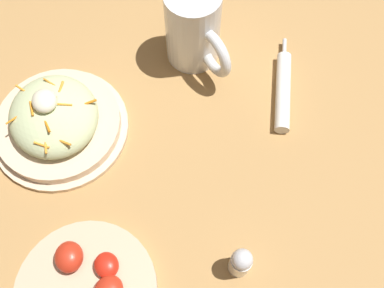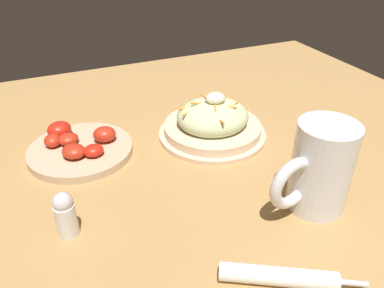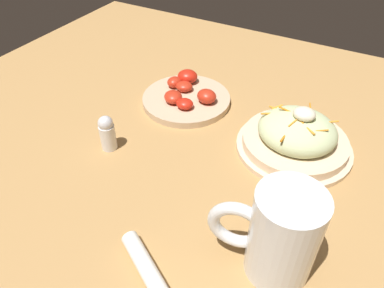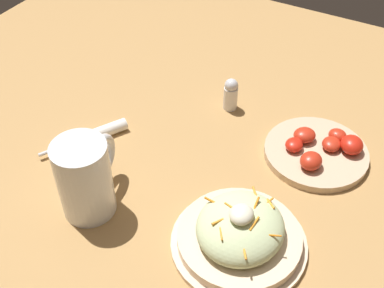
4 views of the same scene
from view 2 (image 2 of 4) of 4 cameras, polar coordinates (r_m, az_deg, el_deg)
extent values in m
plane|color=#B2844C|center=(0.62, 1.14, -10.40)|extent=(1.43, 1.43, 0.00)
cylinder|color=beige|center=(0.81, 3.03, 1.53)|extent=(0.23, 0.23, 0.01)
cylinder|color=beige|center=(0.81, 3.05, 2.41)|extent=(0.20, 0.20, 0.02)
ellipsoid|color=beige|center=(0.79, 3.11, 4.13)|extent=(0.15, 0.14, 0.07)
cylinder|color=orange|center=(0.77, 5.92, 5.50)|extent=(0.02, 0.01, 0.00)
cylinder|color=orange|center=(0.77, 3.74, 5.96)|extent=(0.02, 0.01, 0.01)
cylinder|color=orange|center=(0.76, 3.49, 5.35)|extent=(0.01, 0.02, 0.01)
cylinder|color=orange|center=(0.80, 2.78, 6.94)|extent=(0.03, 0.01, 0.01)
cylinder|color=orange|center=(0.79, 6.50, 6.01)|extent=(0.02, 0.02, 0.00)
cylinder|color=orange|center=(0.74, 4.31, 3.46)|extent=(0.01, 0.03, 0.01)
cylinder|color=orange|center=(0.78, -1.42, 5.32)|extent=(0.02, 0.01, 0.01)
cylinder|color=orange|center=(0.79, -1.24, 5.59)|extent=(0.02, 0.02, 0.01)
cylinder|color=orange|center=(0.83, 5.48, 6.89)|extent=(0.03, 0.02, 0.01)
cylinder|color=orange|center=(0.78, 0.86, 6.08)|extent=(0.03, 0.01, 0.01)
cylinder|color=orange|center=(0.76, -0.88, 4.58)|extent=(0.02, 0.02, 0.01)
cylinder|color=orange|center=(0.83, 1.87, 7.13)|extent=(0.01, 0.03, 0.01)
ellipsoid|color=#EFEACC|center=(0.78, 3.50, 6.86)|extent=(0.04, 0.04, 0.02)
cylinder|color=white|center=(0.62, 18.78, -3.27)|extent=(0.09, 0.09, 0.15)
cylinder|color=#B76B14|center=(0.64, 18.33, -5.43)|extent=(0.08, 0.08, 0.09)
cylinder|color=white|center=(0.61, 19.12, -1.62)|extent=(0.08, 0.08, 0.01)
torus|color=white|center=(0.58, 14.78, -5.72)|extent=(0.09, 0.03, 0.09)
cylinder|color=white|center=(0.53, 12.70, -18.71)|extent=(0.14, 0.10, 0.02)
cylinder|color=silver|center=(0.55, 22.92, -18.58)|extent=(0.03, 0.02, 0.01)
cylinder|color=#D1B28E|center=(0.78, -16.27, -0.92)|extent=(0.20, 0.20, 0.02)
ellipsoid|color=red|center=(0.79, -18.03, 0.73)|extent=(0.05, 0.04, 0.02)
ellipsoid|color=red|center=(0.75, -17.26, -1.05)|extent=(0.06, 0.06, 0.03)
ellipsoid|color=red|center=(0.74, -14.50, -0.94)|extent=(0.04, 0.04, 0.02)
ellipsoid|color=red|center=(0.78, -12.95, 1.42)|extent=(0.05, 0.05, 0.03)
ellipsoid|color=red|center=(0.82, -19.21, 2.05)|extent=(0.06, 0.06, 0.03)
ellipsoid|color=red|center=(0.79, -20.10, 0.49)|extent=(0.04, 0.04, 0.02)
cylinder|color=white|center=(0.60, -18.24, -10.70)|extent=(0.03, 0.03, 0.05)
sphere|color=silver|center=(0.58, -18.80, -8.19)|extent=(0.03, 0.03, 0.03)
camera|label=1|loc=(0.62, -46.84, 49.34)|focal=41.71mm
camera|label=3|loc=(0.42, 68.32, 23.44)|focal=34.30mm
camera|label=4|loc=(1.15, 28.16, 42.50)|focal=46.30mm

